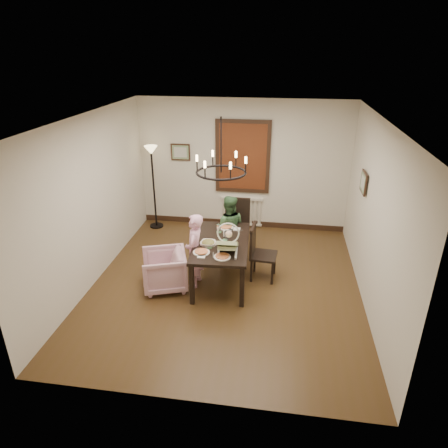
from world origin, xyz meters
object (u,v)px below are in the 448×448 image
(armchair, at_px, (164,270))
(elderly_woman, at_px, (195,257))
(seated_man, at_px, (229,233))
(chair_far, at_px, (236,228))
(baby_bouncer, at_px, (228,242))
(floor_lamp, at_px, (154,189))
(chair_right, at_px, (264,253))
(drinking_glass, at_px, (227,235))
(dining_table, at_px, (221,246))

(armchair, height_order, elderly_woman, elderly_woman)
(elderly_woman, distance_m, seated_man, 1.07)
(chair_far, relative_size, armchair, 1.52)
(armchair, xyz_separation_m, seated_man, (0.92, 1.15, 0.20))
(baby_bouncer, relative_size, floor_lamp, 0.28)
(chair_far, bearing_deg, floor_lamp, 153.33)
(chair_far, xyz_separation_m, floor_lamp, (-1.93, 1.00, 0.35))
(elderly_woman, height_order, floor_lamp, floor_lamp)
(chair_right, distance_m, seated_man, 0.92)
(elderly_woman, xyz_separation_m, drinking_glass, (0.49, 0.29, 0.30))
(chair_far, xyz_separation_m, baby_bouncer, (0.03, -1.37, 0.37))
(armchair, distance_m, seated_man, 1.49)
(dining_table, bearing_deg, baby_bouncer, -69.67)
(elderly_woman, bearing_deg, armchair, -69.98)
(drinking_glass, bearing_deg, baby_bouncer, -79.59)
(seated_man, relative_size, drinking_glass, 6.80)
(dining_table, relative_size, baby_bouncer, 3.24)
(dining_table, relative_size, armchair, 2.30)
(baby_bouncer, bearing_deg, chair_far, 87.70)
(chair_far, relative_size, chair_right, 1.10)
(dining_table, relative_size, seated_man, 1.57)
(chair_right, distance_m, armchair, 1.72)
(chair_right, bearing_deg, baby_bouncer, 138.74)
(dining_table, relative_size, elderly_woman, 1.55)
(elderly_woman, bearing_deg, dining_table, 116.08)
(dining_table, height_order, floor_lamp, floor_lamp)
(chair_far, height_order, chair_right, chair_far)
(elderly_woman, height_order, drinking_glass, elderly_woman)
(drinking_glass, distance_m, floor_lamp, 2.69)
(armchair, height_order, seated_man, seated_man)
(dining_table, bearing_deg, armchair, -161.40)
(drinking_glass, xyz_separation_m, floor_lamp, (-1.88, 1.92, 0.07))
(chair_right, height_order, baby_bouncer, baby_bouncer)
(dining_table, height_order, seated_man, seated_man)
(seated_man, xyz_separation_m, baby_bouncer, (0.14, -1.14, 0.39))
(chair_far, xyz_separation_m, chair_right, (0.59, -0.83, -0.05))
(armchair, xyz_separation_m, drinking_glass, (0.98, 0.46, 0.50))
(baby_bouncer, bearing_deg, elderly_woman, 160.79)
(elderly_woman, bearing_deg, chair_right, 109.40)
(chair_far, relative_size, drinking_glass, 7.06)
(dining_table, relative_size, floor_lamp, 0.92)
(drinking_glass, bearing_deg, floor_lamp, 134.41)
(dining_table, bearing_deg, seated_man, 85.54)
(chair_far, xyz_separation_m, elderly_woman, (-0.54, -1.21, -0.02))
(drinking_glass, bearing_deg, chair_far, 86.96)
(floor_lamp, bearing_deg, armchair, -69.29)
(seated_man, height_order, baby_bouncer, baby_bouncer)
(dining_table, bearing_deg, elderly_woman, -158.21)
(armchair, bearing_deg, baby_bouncer, 71.67)
(elderly_woman, bearing_deg, seated_man, 156.99)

